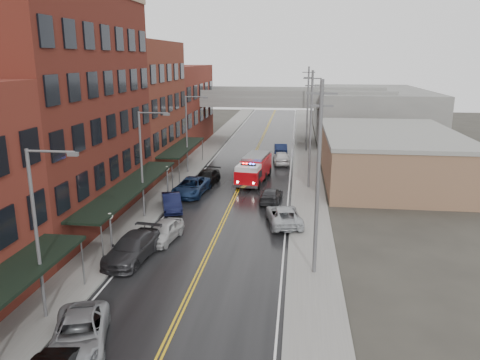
{
  "coord_description": "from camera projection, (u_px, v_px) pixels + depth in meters",
  "views": [
    {
      "loc": [
        5.9,
        -12.3,
        13.17
      ],
      "look_at": [
        1.12,
        26.19,
        3.0
      ],
      "focal_mm": 35.0,
      "sensor_mm": 36.0,
      "label": 1
    }
  ],
  "objects": [
    {
      "name": "curb_left",
      "position": [
        176.0,
        197.0,
        45.31
      ],
      "size": [
        0.3,
        160.0,
        0.15
      ],
      "primitive_type": "cube",
      "color": "gray",
      "rests_on": "ground"
    },
    {
      "name": "utility_pole_1",
      "position": [
        311.0,
        128.0,
        46.99
      ],
      "size": [
        1.8,
        0.24,
        12.0
      ],
      "color": "#59595B",
      "rests_on": "ground"
    },
    {
      "name": "parked_car_left_5",
      "position": [
        172.0,
        202.0,
        41.42
      ],
      "size": [
        2.98,
        4.79,
        1.49
      ],
      "primitive_type": "imported",
      "rotation": [
        0.0,
        0.0,
        0.34
      ],
      "color": "black",
      "rests_on": "ground"
    },
    {
      "name": "globe_lamp_2",
      "position": [
        167.0,
        174.0,
        44.83
      ],
      "size": [
        0.44,
        0.44,
        3.12
      ],
      "color": "#59595B",
      "rests_on": "ground"
    },
    {
      "name": "parked_car_right_1",
      "position": [
        271.0,
        195.0,
        43.91
      ],
      "size": [
        2.19,
        4.72,
        1.33
      ],
      "primitive_type": "imported",
      "rotation": [
        0.0,
        0.0,
        3.07
      ],
      "color": "#2B2B2E",
      "rests_on": "ground"
    },
    {
      "name": "parked_car_left_6",
      "position": [
        191.0,
        187.0,
        46.14
      ],
      "size": [
        3.19,
        6.14,
        1.65
      ],
      "primitive_type": "imported",
      "rotation": [
        0.0,
        0.0,
        -0.08
      ],
      "color": "#122345",
      "rests_on": "ground"
    },
    {
      "name": "right_far_block",
      "position": [
        369.0,
        113.0,
        79.89
      ],
      "size": [
        18.0,
        30.0,
        8.0
      ],
      "primitive_type": "cube",
      "color": "slate",
      "rests_on": "ground"
    },
    {
      "name": "parked_car_right_0",
      "position": [
        284.0,
        216.0,
        37.91
      ],
      "size": [
        3.48,
        5.84,
        1.52
      ],
      "primitive_type": "imported",
      "rotation": [
        0.0,
        0.0,
        3.33
      ],
      "color": "#ACB0B4",
      "rests_on": "ground"
    },
    {
      "name": "street_lamp_2",
      "position": [
        189.0,
        129.0,
        53.72
      ],
      "size": [
        2.64,
        0.22,
        9.0
      ],
      "color": "#59595B",
      "rests_on": "ground"
    },
    {
      "name": "brick_building_b",
      "position": [
        56.0,
        112.0,
        37.23
      ],
      "size": [
        9.0,
        20.0,
        18.0
      ],
      "primitive_type": "cube",
      "color": "#4F1515",
      "rests_on": "ground"
    },
    {
      "name": "overpass",
      "position": [
        261.0,
        105.0,
        73.85
      ],
      "size": [
        40.0,
        10.0,
        7.5
      ],
      "color": "slate",
      "rests_on": "ground"
    },
    {
      "name": "tan_building",
      "position": [
        389.0,
        157.0,
        51.71
      ],
      "size": [
        14.0,
        22.0,
        5.0
      ],
      "primitive_type": "cube",
      "color": "#8C654B",
      "rests_on": "ground"
    },
    {
      "name": "brick_building_c",
      "position": [
        132.0,
        108.0,
        54.41
      ],
      "size": [
        9.0,
        15.0,
        15.0
      ],
      "primitive_type": "cube",
      "color": "maroon",
      "rests_on": "ground"
    },
    {
      "name": "parked_car_left_3",
      "position": [
        132.0,
        248.0,
        31.29
      ],
      "size": [
        2.96,
        6.0,
        1.68
      ],
      "primitive_type": "imported",
      "rotation": [
        0.0,
        0.0,
        -0.11
      ],
      "color": "#29292C",
      "rests_on": "ground"
    },
    {
      "name": "parked_car_left_2",
      "position": [
        79.0,
        334.0,
        21.69
      ],
      "size": [
        4.04,
        5.87,
        1.49
      ],
      "primitive_type": "imported",
      "rotation": [
        0.0,
        0.0,
        0.32
      ],
      "color": "gray",
      "rests_on": "ground"
    },
    {
      "name": "parked_car_left_4",
      "position": [
        164.0,
        231.0,
        34.51
      ],
      "size": [
        2.43,
        4.68,
        1.52
      ],
      "primitive_type": "imported",
      "rotation": [
        0.0,
        0.0,
        -0.15
      ],
      "color": "#B3B3B3",
      "rests_on": "ground"
    },
    {
      "name": "sidewalk_left",
      "position": [
        159.0,
        196.0,
        45.5
      ],
      "size": [
        3.0,
        160.0,
        0.15
      ],
      "primitive_type": "cube",
      "color": "slate",
      "rests_on": "ground"
    },
    {
      "name": "globe_lamp_1",
      "position": [
        110.0,
        225.0,
        31.39
      ],
      "size": [
        0.44,
        0.44,
        3.12
      ],
      "color": "#59595B",
      "rests_on": "ground"
    },
    {
      "name": "utility_pole_2",
      "position": [
        308.0,
        108.0,
        66.19
      ],
      "size": [
        1.8,
        0.24,
        12.0
      ],
      "color": "#59595B",
      "rests_on": "ground"
    },
    {
      "name": "utility_pole_0",
      "position": [
        318.0,
        177.0,
        27.8
      ],
      "size": [
        1.8,
        0.24,
        12.0
      ],
      "color": "#59595B",
      "rests_on": "ground"
    },
    {
      "name": "brick_building_far",
      "position": [
        172.0,
        106.0,
        71.59
      ],
      "size": [
        9.0,
        20.0,
        12.0
      ],
      "primitive_type": "cube",
      "color": "maroon",
      "rests_on": "ground"
    },
    {
      "name": "road",
      "position": [
        233.0,
        200.0,
        44.65
      ],
      "size": [
        11.0,
        160.0,
        0.02
      ],
      "primitive_type": "cube",
      "color": "black",
      "rests_on": "ground"
    },
    {
      "name": "fire_truck",
      "position": [
        254.0,
        168.0,
        50.72
      ],
      "size": [
        3.89,
        7.99,
        2.82
      ],
      "rotation": [
        0.0,
        0.0,
        -0.13
      ],
      "color": "#AC070E",
      "rests_on": "ground"
    },
    {
      "name": "street_lamp_0",
      "position": [
        40.0,
        225.0,
        23.0
      ],
      "size": [
        2.64,
        0.22,
        9.0
      ],
      "color": "#59595B",
      "rests_on": "ground"
    },
    {
      "name": "awning_2",
      "position": [
        182.0,
        147.0,
        54.87
      ],
      "size": [
        2.6,
        13.0,
        3.09
      ],
      "color": "black",
      "rests_on": "ground"
    },
    {
      "name": "awning_1",
      "position": [
        130.0,
        187.0,
        38.07
      ],
      "size": [
        2.6,
        18.0,
        3.09
      ],
      "color": "black",
      "rests_on": "ground"
    },
    {
      "name": "parked_car_right_3",
      "position": [
        280.0,
        149.0,
        65.33
      ],
      "size": [
        2.1,
        5.05,
        1.62
      ],
      "primitive_type": "imported",
      "rotation": [
        0.0,
        0.0,
        3.22
      ],
      "color": "#0E1634",
      "rests_on": "ground"
    },
    {
      "name": "parked_car_right_2",
      "position": [
        281.0,
        158.0,
        59.52
      ],
      "size": [
        2.49,
        5.11,
        1.68
      ],
      "primitive_type": "imported",
      "rotation": [
        0.0,
        0.0,
        3.25
      ],
      "color": "silver",
      "rests_on": "ground"
    },
    {
      "name": "curb_right",
      "position": [
        293.0,
        201.0,
        43.96
      ],
      "size": [
        0.3,
        160.0,
        0.15
      ],
      "primitive_type": "cube",
      "color": "gray",
      "rests_on": "ground"
    },
    {
      "name": "street_lamp_1",
      "position": [
        144.0,
        158.0,
        38.36
      ],
      "size": [
        2.64,
        0.22,
        9.0
      ],
      "color": "#59595B",
      "rests_on": "ground"
    },
    {
      "name": "sidewalk_right",
      "position": [
        310.0,
        202.0,
        43.76
      ],
      "size": [
        3.0,
        160.0,
        0.15
      ],
      "primitive_type": "cube",
      "color": "slate",
      "rests_on": "ground"
    },
    {
      "name": "parked_car_left_7",
      "position": [
        206.0,
        178.0,
        49.86
      ],
      "size": [
        2.67,
        5.34,
        1.49
      ],
      "primitive_type": "imported",
      "rotation": [
        0.0,
        0.0,
        -0.12
      ],
      "color": "black",
      "rests_on": "ground"
    }
  ]
}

